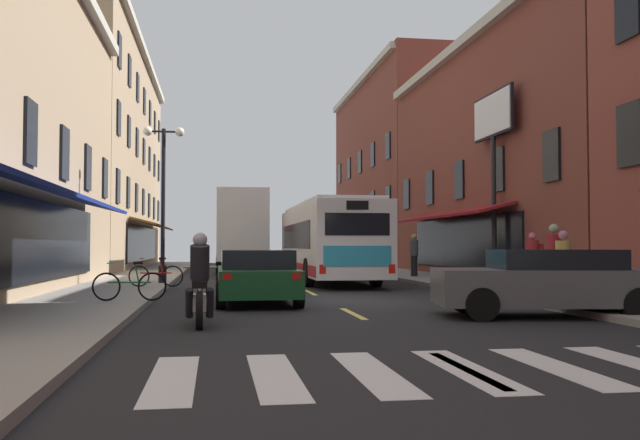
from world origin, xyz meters
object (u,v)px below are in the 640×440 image
(bicycle_mid, at_px, (129,285))
(pedestrian_mid, at_px, (414,255))
(pedestrian_rear, at_px, (564,265))
(transit_bus, at_px, (328,241))
(pedestrian_far, at_px, (554,259))
(box_truck, at_px, (242,232))
(motorcycle_rider, at_px, (200,285))
(billboard_sign, at_px, (493,135))
(pedestrian_near, at_px, (533,259))
(sedan_near, at_px, (547,282))
(bicycle_near, at_px, (156,275))
(sedan_far, at_px, (234,256))
(street_lamp_twin, at_px, (163,196))
(sedan_mid, at_px, (256,276))

(bicycle_mid, relative_size, pedestrian_mid, 0.97)
(pedestrian_mid, bearing_deg, pedestrian_rear, -138.03)
(transit_bus, relative_size, pedestrian_far, 6.06)
(box_truck, bearing_deg, transit_bus, -69.31)
(motorcycle_rider, xyz_separation_m, pedestrian_rear, (8.16, 2.13, 0.26))
(motorcycle_rider, xyz_separation_m, pedestrian_mid, (8.54, 15.28, 0.34))
(billboard_sign, xyz_separation_m, box_truck, (-8.60, 11.13, -3.34))
(transit_bus, distance_m, pedestrian_near, 8.57)
(box_truck, height_order, sedan_near, box_truck)
(billboard_sign, bearing_deg, bicycle_near, -173.33)
(bicycle_near, relative_size, bicycle_mid, 0.99)
(billboard_sign, bearing_deg, pedestrian_far, -102.19)
(box_truck, relative_size, pedestrian_near, 4.21)
(sedan_far, distance_m, pedestrian_far, 29.42)
(pedestrian_near, bearing_deg, motorcycle_rider, 115.98)
(billboard_sign, distance_m, sedan_far, 23.34)
(sedan_near, height_order, bicycle_mid, sedan_near)
(bicycle_near, relative_size, pedestrian_near, 1.01)
(pedestrian_mid, bearing_deg, sedan_near, -142.84)
(transit_bus, distance_m, pedestrian_rear, 12.21)
(box_truck, xyz_separation_m, sedan_near, (5.28, -21.52, -1.39))
(sedan_far, height_order, pedestrian_rear, pedestrian_rear)
(billboard_sign, bearing_deg, street_lamp_twin, 175.41)
(street_lamp_twin, bearing_deg, bicycle_mid, -91.25)
(pedestrian_rear, bearing_deg, sedan_mid, -139.59)
(sedan_near, distance_m, motorcycle_rider, 6.86)
(sedan_far, bearing_deg, sedan_mid, -90.44)
(transit_bus, distance_m, sedan_mid, 9.88)
(sedan_far, relative_size, pedestrian_rear, 2.90)
(box_truck, relative_size, sedan_near, 1.55)
(billboard_sign, height_order, pedestrian_near, billboard_sign)
(sedan_near, height_order, pedestrian_near, pedestrian_near)
(transit_bus, bearing_deg, street_lamp_twin, -161.19)
(pedestrian_far, relative_size, pedestrian_rear, 1.12)
(sedan_mid, bearing_deg, motorcycle_rider, -105.68)
(sedan_near, relative_size, pedestrian_near, 2.73)
(pedestrian_far, bearing_deg, billboard_sign, 101.47)
(sedan_mid, relative_size, street_lamp_twin, 0.85)
(billboard_sign, xyz_separation_m, motorcycle_rider, (-10.18, -10.77, -4.72))
(pedestrian_mid, xyz_separation_m, pedestrian_far, (0.03, -11.91, 0.04))
(pedestrian_near, distance_m, street_lamp_twin, 12.46)
(transit_bus, bearing_deg, pedestrian_rear, -73.18)
(sedan_mid, distance_m, pedestrian_far, 7.41)
(pedestrian_mid, bearing_deg, box_truck, 90.08)
(pedestrian_near, bearing_deg, bicycle_near, 68.54)
(sedan_far, xyz_separation_m, bicycle_near, (-3.04, -22.51, -0.23))
(pedestrian_far, height_order, street_lamp_twin, street_lamp_twin)
(billboard_sign, relative_size, sedan_near, 1.49)
(transit_bus, distance_m, bicycle_near, 7.68)
(billboard_sign, distance_m, transit_bus, 7.39)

